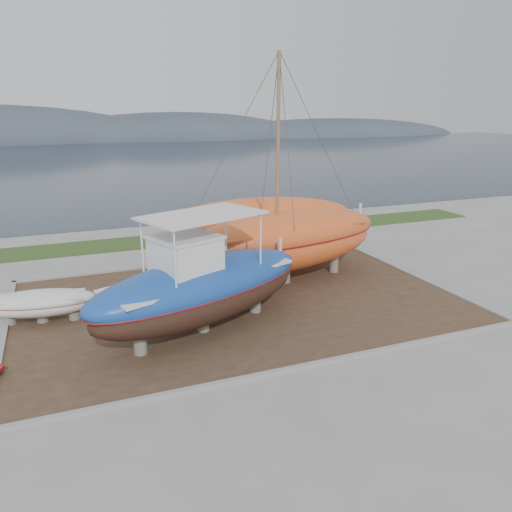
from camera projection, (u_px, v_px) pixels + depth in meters
name	position (u px, v px, depth m)	size (l,w,h in m)	color
ground	(278.00, 341.00, 17.80)	(140.00, 140.00, 0.00)	gray
dirt_patch	(239.00, 302.00, 21.35)	(18.00, 12.00, 0.06)	#422D1E
curb_frame	(239.00, 301.00, 21.34)	(18.60, 12.60, 0.15)	gray
grass_strip	(177.00, 239.00, 31.58)	(44.00, 3.00, 0.08)	#284219
sea	(99.00, 160.00, 80.10)	(260.00, 100.00, 0.04)	#182231
mountain_ridge	(80.00, 140.00, 129.04)	(200.00, 36.00, 20.00)	#333D49
blue_caique	(202.00, 274.00, 17.90)	(9.15, 2.86, 4.40)	#1A48A2
white_dinghy	(41.00, 307.00, 19.15)	(4.05, 1.52, 1.22)	white
orange_sailboat	(287.00, 174.00, 22.22)	(10.34, 3.05, 10.21)	#E35722
orange_bare_hull	(262.00, 230.00, 26.73)	(10.09, 3.03, 3.31)	#E35722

